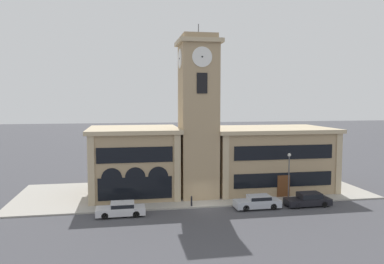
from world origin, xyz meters
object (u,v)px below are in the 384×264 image
Objects in this scene: bollard at (192,201)px; fire_hydrant at (297,197)px; parked_car_far at (308,199)px; parked_car_mid at (258,202)px; street_lamp at (289,169)px; parked_car_near at (121,209)px.

bollard reaches higher than fire_hydrant.
parked_car_far is 12.33m from bollard.
street_lamp is at bearing -159.45° from parked_car_mid.
parked_car_far is at bearing -7.61° from bollard.
parked_car_mid is at bearing -0.74° from parked_car_far.
street_lamp is (-1.50, 1.59, 2.92)m from parked_car_far.
bollard is (-6.63, 1.63, -0.06)m from parked_car_mid.
parked_car_far is (19.40, 0.00, 0.04)m from parked_car_near.
parked_car_far reaches higher than parked_car_mid.
parked_car_near reaches higher than bollard.
street_lamp reaches higher than parked_car_mid.
fire_hydrant is at bearing -72.78° from parked_car_far.
parked_car_near is at bearing -175.37° from fire_hydrant.
fire_hydrant is at bearing -176.11° from parked_car_near.
parked_car_near is at bearing -0.74° from parked_car_mid.
parked_car_mid is (13.81, -0.00, 0.03)m from parked_car_near.
parked_car_near is 0.89× the size of street_lamp.
parked_car_near is 7.36m from bollard.
parked_car_near is 0.98× the size of parked_car_far.
parked_car_mid is 4.46× the size of bollard.
parked_car_mid is 5.28m from street_lamp.
parked_car_far is 1.62m from fire_hydrant.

